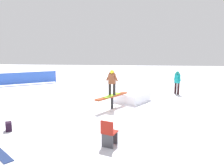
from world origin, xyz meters
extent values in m
plane|color=white|center=(0.00, 0.00, 0.00)|extent=(60.00, 60.00, 0.00)
cylinder|color=black|center=(0.00, 0.00, 0.31)|extent=(0.14, 0.14, 0.63)
cube|color=#A53F1E|center=(0.00, 0.00, 0.67)|extent=(2.20, 1.51, 0.08)
cube|color=white|center=(-1.68, 1.04, 0.26)|extent=(2.32, 2.22, 0.52)
cube|color=#97D82A|center=(0.00, 0.00, 0.72)|extent=(1.40, 0.83, 0.03)
cylinder|color=black|center=(-0.05, -0.12, 1.03)|extent=(0.14, 0.14, 0.57)
cylinder|color=black|center=(0.05, 0.12, 1.03)|extent=(0.14, 0.14, 0.57)
cube|color=brown|center=(0.00, 0.00, 1.57)|extent=(0.33, 0.39, 0.52)
cylinder|color=brown|center=(-0.09, -0.19, 1.69)|extent=(0.20, 0.30, 0.47)
cylinder|color=brown|center=(0.09, 0.19, 1.69)|extent=(0.20, 0.30, 0.47)
sphere|color=yellow|center=(0.00, 0.00, 1.94)|extent=(0.21, 0.21, 0.21)
cylinder|color=black|center=(-4.08, 4.14, 0.39)|extent=(0.15, 0.15, 0.77)
cylinder|color=black|center=(-4.31, 4.00, 0.39)|extent=(0.15, 0.15, 0.77)
cube|color=teal|center=(-4.20, 4.07, 1.07)|extent=(0.42, 0.37, 0.59)
cylinder|color=teal|center=(-4.01, 4.19, 1.20)|extent=(0.22, 0.18, 0.52)
cylinder|color=teal|center=(-4.39, 3.95, 1.20)|extent=(0.22, 0.18, 0.52)
sphere|color=teal|center=(-4.20, 4.07, 1.48)|extent=(0.23, 0.23, 0.23)
cube|color=navy|center=(5.38, -2.73, 0.01)|extent=(1.02, 1.17, 0.02)
cube|color=#3F3F44|center=(4.23, 0.45, 0.22)|extent=(0.16, 0.38, 0.44)
cube|color=#3F3F44|center=(4.57, 0.33, 0.22)|extent=(0.16, 0.38, 0.44)
cube|color=#A62217|center=(4.40, 0.39, 0.46)|extent=(0.56, 0.56, 0.04)
cube|color=#A62217|center=(4.59, 0.33, 0.68)|extent=(0.18, 0.43, 0.40)
cube|color=black|center=(3.53, -3.60, 0.17)|extent=(0.37, 0.35, 0.34)
cylinder|color=blue|center=(-8.30, -6.13, 0.55)|extent=(0.06, 0.06, 1.10)
cube|color=blue|center=(-6.68, -8.47, 0.61)|extent=(3.24, 4.68, 0.99)
camera|label=1|loc=(11.03, 1.17, 3.10)|focal=35.00mm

